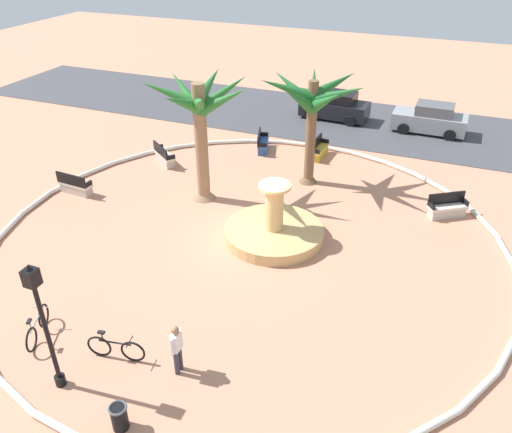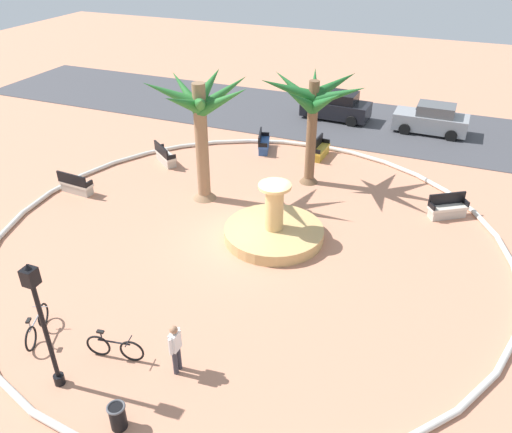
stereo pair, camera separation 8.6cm
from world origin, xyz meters
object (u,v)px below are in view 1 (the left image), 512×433
bench_southwest (75,186)px  parked_car_second (430,119)px  palm_tree_by_curb (200,114)px  parked_car_leftmost (335,106)px  bench_east (319,151)px  bicycle_red_frame (116,348)px  person_cyclist_helmet (177,347)px  bench_southeast (164,157)px  bench_west (447,209)px  bench_north (263,144)px  bicycle_by_lamppost (37,327)px  lamppost (43,319)px  fountain (274,231)px  trash_bin (119,417)px  palm_tree_near_fountain (312,103)px

bench_southwest → parked_car_second: parked_car_second is taller
palm_tree_by_curb → parked_car_leftmost: palm_tree_by_curb is taller
bench_east → parked_car_second: parked_car_second is taller
bench_east → bench_southwest: bearing=-138.7°
bicycle_red_frame → parked_car_leftmost: bearing=87.9°
person_cyclist_helmet → bench_southeast: bearing=122.3°
person_cyclist_helmet → parked_car_second: 21.20m
palm_tree_by_curb → bench_west: (9.90, 2.32, -3.51)m
palm_tree_by_curb → bench_north: size_ratio=3.19×
parked_car_second → bench_north: bearing=-142.9°
bench_southeast → bicycle_red_frame: 12.94m
bench_west → bicycle_by_lamppost: bearing=-131.9°
palm_tree_by_curb → bench_east: 7.81m
lamppost → fountain: bearing=72.4°
bench_east → palm_tree_by_curb: bearing=-119.4°
trash_bin → person_cyclist_helmet: size_ratio=0.45×
palm_tree_by_curb → palm_tree_near_fountain: bearing=40.8°
bench_north → bicycle_by_lamppost: size_ratio=1.04×
palm_tree_near_fountain → fountain: bearing=-88.0°
palm_tree_near_fountain → parked_car_leftmost: bearing=96.4°
person_cyclist_helmet → palm_tree_by_curb: bearing=112.8°
bicycle_by_lamppost → lamppost: bearing=-33.7°
palm_tree_by_curb → trash_bin: 12.13m
trash_bin → bicycle_red_frame: size_ratio=0.43×
fountain → bench_east: bearing=93.4°
bench_west → bicycle_red_frame: bearing=-124.4°
palm_tree_by_curb → parked_car_leftmost: 12.54m
trash_bin → bicycle_by_lamppost: size_ratio=0.45×
bench_west → person_cyclist_helmet: bearing=-118.2°
palm_tree_by_curb → bench_southwest: (-5.50, -1.74, -3.51)m
bench_west → bench_southeast: 13.37m
bicycle_red_frame → fountain: bearing=75.4°
bench_southwest → lamppost: lamppost is taller
bench_north → bicycle_by_lamppost: 15.26m
palm_tree_by_curb → bench_southwest: 6.75m
palm_tree_near_fountain → bicycle_red_frame: palm_tree_near_fountain is taller
bench_southeast → trash_bin: bearing=-63.3°
palm_tree_by_curb → parked_car_second: size_ratio=1.33×
bench_east → parked_car_leftmost: bearing=96.7°
parked_car_leftmost → palm_tree_by_curb: bearing=-103.1°
bench_west → lamppost: (-8.78, -12.93, 1.95)m
bench_north → bench_southwest: 9.60m
lamppost → parked_car_second: bearing=72.3°
bench_southeast → bench_southwest: bearing=-115.8°
trash_bin → bicycle_red_frame: bearing=127.3°
bench_north → bench_southeast: (-3.92, -3.33, 0.00)m
bench_west → bicycle_red_frame: (-7.93, -11.60, 0.04)m
bench_east → person_cyclist_helmet: person_cyclist_helmet is taller
bench_southwest → bicycle_red_frame: bearing=-45.3°
bench_north → trash_bin: (2.92, -16.91, 0.04)m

